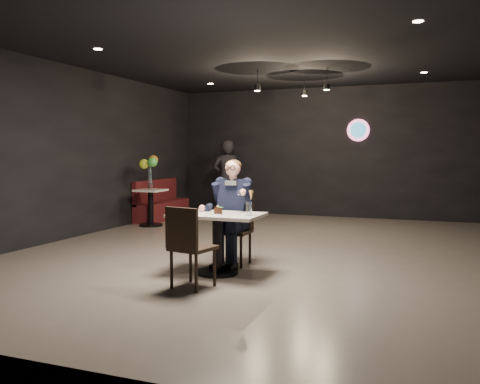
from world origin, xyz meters
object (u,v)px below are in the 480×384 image
at_px(chair_near, 193,246).
at_px(side_table, 151,209).
at_px(passerby, 227,178).
at_px(seated_man, 234,211).
at_px(booth_bench, 162,200).
at_px(chair_far, 234,230).
at_px(sundae_glass, 249,209).
at_px(main_table, 217,244).
at_px(balloon_vase, 151,186).

xyz_separation_m(chair_near, side_table, (-2.89, 3.95, -0.12)).
relative_size(chair_near, passerby, 0.51).
height_order(seated_man, booth_bench, seated_man).
bearing_deg(chair_far, sundae_glass, -53.88).
distance_m(main_table, sundae_glass, 0.63).
bearing_deg(booth_bench, chair_far, -49.42).
bearing_deg(booth_bench, main_table, -53.26).
bearing_deg(side_table, balloon_vase, 0.00).
bearing_deg(chair_near, sundae_glass, 67.64).
height_order(seated_man, sundae_glass, seated_man).
relative_size(main_table, chair_near, 1.20).
bearing_deg(seated_man, booth_bench, 130.58).
height_order(main_table, sundae_glass, sundae_glass).
distance_m(main_table, seated_man, 0.65).
bearing_deg(balloon_vase, main_table, -48.57).
relative_size(chair_far, chair_near, 1.00).
height_order(chair_far, balloon_vase, chair_far).
height_order(chair_far, booth_bench, chair_far).
bearing_deg(balloon_vase, seated_man, -43.32).
relative_size(balloon_vase, passerby, 0.08).
bearing_deg(passerby, main_table, 81.10).
bearing_deg(chair_near, booth_bench, 134.20).
height_order(chair_near, sundae_glass, chair_near).
bearing_deg(main_table, side_table, 131.43).
relative_size(chair_near, booth_bench, 0.52).
xyz_separation_m(booth_bench, side_table, (0.30, -1.00, -0.11)).
height_order(booth_bench, side_table, booth_bench).
xyz_separation_m(chair_far, sundae_glass, (0.43, -0.59, 0.37)).
distance_m(seated_man, sundae_glass, 0.73).
height_order(chair_far, chair_near, same).
bearing_deg(sundae_glass, chair_near, -123.75).
xyz_separation_m(main_table, seated_man, (-0.00, 0.55, 0.34)).
relative_size(chair_near, balloon_vase, 6.19).
bearing_deg(side_table, booth_bench, 106.70).
relative_size(chair_far, passerby, 0.51).
distance_m(chair_near, side_table, 4.90).
bearing_deg(booth_bench, chair_near, -57.19).
distance_m(side_table, balloon_vase, 0.49).
relative_size(sundae_glass, balloon_vase, 1.09).
relative_size(seated_man, balloon_vase, 9.69).
height_order(balloon_vase, passerby, passerby).
bearing_deg(seated_man, chair_near, -90.00).
distance_m(chair_near, seated_man, 1.25).
xyz_separation_m(seated_man, balloon_vase, (-2.89, 2.73, 0.10)).
xyz_separation_m(side_table, passerby, (0.77, 2.19, 0.56)).
xyz_separation_m(chair_far, booth_bench, (-3.19, 3.73, -0.02)).
bearing_deg(passerby, chair_near, 78.95).
xyz_separation_m(seated_man, side_table, (-2.89, 2.73, -0.38)).
height_order(seated_man, side_table, seated_man).
relative_size(main_table, sundae_glass, 6.76).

